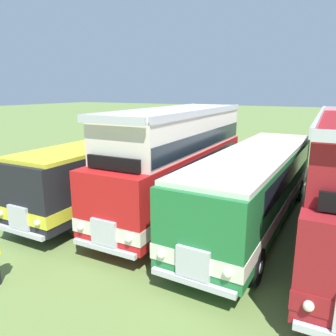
# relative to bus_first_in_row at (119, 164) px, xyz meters

# --- Properties ---
(ground_plane) EXTENTS (200.00, 200.00, 0.00)m
(ground_plane) POSITION_rel_bus_first_in_row_xyz_m (6.53, -0.13, -1.76)
(ground_plane) COLOR olive
(bus_first_in_row) EXTENTS (2.73, 11.44, 2.99)m
(bus_first_in_row) POSITION_rel_bus_first_in_row_xyz_m (0.00, 0.00, 0.00)
(bus_first_in_row) COLOR black
(bus_first_in_row) RESTS_ON ground
(bus_second_in_row) EXTENTS (2.72, 10.01, 4.52)m
(bus_second_in_row) POSITION_rel_bus_first_in_row_xyz_m (3.26, -0.21, 0.60)
(bus_second_in_row) COLOR red
(bus_second_in_row) RESTS_ON ground
(bus_third_in_row) EXTENTS (2.81, 11.60, 2.99)m
(bus_third_in_row) POSITION_rel_bus_first_in_row_xyz_m (6.53, 0.15, 0.00)
(bus_third_in_row) COLOR #237538
(bus_third_in_row) RESTS_ON ground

